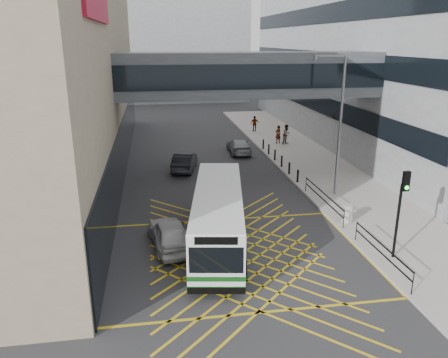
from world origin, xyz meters
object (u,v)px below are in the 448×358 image
car_silver (239,145)px  pedestrian_b (287,134)px  traffic_light (402,202)px  street_lamp (337,118)px  car_dark (185,161)px  pedestrian_c (255,124)px  car_white (170,233)px  litter_bin (347,213)px  bus (218,215)px  pedestrian_a (278,134)px

car_silver → pedestrian_b: (5.12, 2.13, 0.40)m
traffic_light → street_lamp: size_ratio=0.48×
car_dark → pedestrian_c: bearing=-110.3°
car_dark → street_lamp: 12.59m
car_white → litter_bin: (9.79, 1.23, -0.08)m
bus → street_lamp: (8.36, 5.70, 3.64)m
traffic_light → litter_bin: size_ratio=4.21×
bus → pedestrian_c: bus is taller
car_dark → pedestrian_c: 15.92m
car_silver → pedestrian_b: size_ratio=2.38×
car_dark → street_lamp: (9.06, -7.52, 4.44)m
litter_bin → pedestrian_a: bearing=85.5°
pedestrian_b → pedestrian_a: bearing=117.1°
traffic_light → street_lamp: (0.59, 8.86, 2.25)m
car_silver → pedestrian_b: 5.56m
car_white → street_lamp: 12.98m
car_silver → pedestrian_c: 9.30m
car_white → car_silver: 19.28m
bus → litter_bin: bearing=18.3°
bus → street_lamp: 10.75m
car_white → traffic_light: bearing=154.3°
traffic_light → car_silver: bearing=94.4°
car_dark → litter_bin: 14.52m
car_silver → traffic_light: size_ratio=1.05×
traffic_light → pedestrian_c: traffic_light is taller
pedestrian_b → traffic_light: bearing=-130.9°
pedestrian_a → pedestrian_b: bearing=133.4°
bus → car_silver: bus is taller
car_white → pedestrian_a: 23.40m
car_white → street_lamp: bearing=-160.6°
car_white → pedestrian_c: size_ratio=2.77×
traffic_light → car_dark: bearing=113.0°
street_lamp → pedestrian_b: street_lamp is taller
litter_bin → car_white: bearing=-172.9°
traffic_light → pedestrian_c: 29.78m
car_white → traffic_light: traffic_light is taller
car_white → pedestrian_b: 23.45m
car_silver → pedestrian_a: pedestrian_a is taller
bus → street_lamp: street_lamp is taller
car_dark → pedestrian_a: 12.01m
car_dark → pedestrian_c: pedestrian_c is taller
car_silver → traffic_light: bearing=100.4°
pedestrian_a → car_white: bearing=41.1°
pedestrian_c → car_dark: bearing=54.9°
street_lamp → litter_bin: bearing=-77.7°
bus → car_silver: size_ratio=2.33×
litter_bin → car_silver: bearing=99.7°
pedestrian_a → pedestrian_c: (-0.91, 6.12, -0.04)m
pedestrian_a → car_dark: bearing=16.8°
litter_bin → pedestrian_a: pedestrian_a is taller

